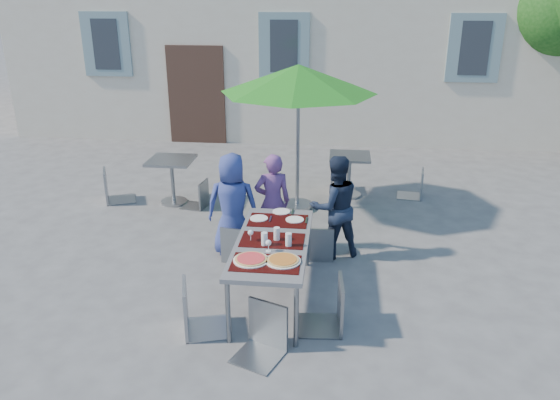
# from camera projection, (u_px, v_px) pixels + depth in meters

# --- Properties ---
(ground) EXTENTS (90.00, 90.00, 0.00)m
(ground) POSITION_uv_depth(u_px,v_px,m) (209.00, 336.00, 5.66)
(ground) COLOR #4C4C4F
(ground) RESTS_ON ground
(dining_table) EXTENTS (0.80, 1.85, 0.76)m
(dining_table) POSITION_uv_depth(u_px,v_px,m) (272.00, 245.00, 6.07)
(dining_table) COLOR #47464B
(dining_table) RESTS_ON ground
(pizza_near_left) EXTENTS (0.37, 0.37, 0.03)m
(pizza_near_left) POSITION_uv_depth(u_px,v_px,m) (251.00, 259.00, 5.59)
(pizza_near_left) COLOR white
(pizza_near_left) RESTS_ON dining_table
(pizza_near_right) EXTENTS (0.37, 0.37, 0.03)m
(pizza_near_right) POSITION_uv_depth(u_px,v_px,m) (283.00, 260.00, 5.57)
(pizza_near_right) COLOR white
(pizza_near_right) RESTS_ON dining_table
(glassware) EXTENTS (0.49, 0.35, 0.15)m
(glassware) POSITION_uv_depth(u_px,v_px,m) (273.00, 238.00, 5.93)
(glassware) COLOR silver
(glassware) RESTS_ON dining_table
(place_settings) EXTENTS (0.70, 0.46, 0.01)m
(place_settings) POSITION_uv_depth(u_px,v_px,m) (279.00, 216.00, 6.66)
(place_settings) COLOR white
(place_settings) RESTS_ON dining_table
(child_0) EXTENTS (0.72, 0.50, 1.40)m
(child_0) POSITION_uv_depth(u_px,v_px,m) (233.00, 205.00, 7.18)
(child_0) COLOR navy
(child_0) RESTS_ON ground
(child_1) EXTENTS (0.56, 0.45, 1.35)m
(child_1) POSITION_uv_depth(u_px,v_px,m) (273.00, 202.00, 7.34)
(child_1) COLOR #653975
(child_1) RESTS_ON ground
(child_2) EXTENTS (0.77, 0.61, 1.39)m
(child_2) POSITION_uv_depth(u_px,v_px,m) (335.00, 207.00, 7.13)
(child_2) COLOR #182236
(child_2) RESTS_ON ground
(chair_0) EXTENTS (0.47, 0.48, 0.95)m
(chair_0) POSITION_uv_depth(u_px,v_px,m) (238.00, 222.00, 7.02)
(chair_0) COLOR gray
(chair_0) RESTS_ON ground
(chair_1) EXTENTS (0.55, 0.55, 0.98)m
(chair_1) POSITION_uv_depth(u_px,v_px,m) (284.00, 217.00, 7.11)
(chair_1) COLOR #91949C
(chair_1) RESTS_ON ground
(chair_2) EXTENTS (0.41, 0.42, 0.89)m
(chair_2) POSITION_uv_depth(u_px,v_px,m) (319.00, 222.00, 7.09)
(chair_2) COLOR gray
(chair_2) RESTS_ON ground
(chair_3) EXTENTS (0.57, 0.57, 1.05)m
(chair_3) POSITION_uv_depth(u_px,v_px,m) (194.00, 279.00, 5.52)
(chair_3) COLOR #94989F
(chair_3) RESTS_ON ground
(chair_4) EXTENTS (0.50, 0.50, 1.05)m
(chair_4) POSITION_uv_depth(u_px,v_px,m) (331.00, 275.00, 5.58)
(chair_4) COLOR gray
(chair_4) RESTS_ON ground
(chair_5) EXTENTS (0.56, 0.57, 0.97)m
(chair_5) POSITION_uv_depth(u_px,v_px,m) (263.00, 302.00, 5.20)
(chair_5) COLOR gray
(chair_5) RESTS_ON ground
(patio_umbrella) EXTENTS (2.39, 2.39, 2.31)m
(patio_umbrella) POSITION_uv_depth(u_px,v_px,m) (299.00, 80.00, 8.17)
(patio_umbrella) COLOR #9C9FA3
(patio_umbrella) RESTS_ON ground
(cafe_table_0) EXTENTS (0.71, 0.71, 0.77)m
(cafe_table_0) POSITION_uv_depth(u_px,v_px,m) (172.00, 173.00, 8.98)
(cafe_table_0) COLOR #9C9FA3
(cafe_table_0) RESTS_ON ground
(bg_chair_l_0) EXTENTS (0.61, 0.61, 1.05)m
(bg_chair_l_0) POSITION_uv_depth(u_px,v_px,m) (110.00, 166.00, 9.03)
(bg_chair_l_0) COLOR gray
(bg_chair_l_0) RESTS_ON ground
(bg_chair_r_0) EXTENTS (0.43, 0.43, 0.85)m
(bg_chair_r_0) POSITION_uv_depth(u_px,v_px,m) (198.00, 179.00, 8.81)
(bg_chair_r_0) COLOR gray
(bg_chair_r_0) RESTS_ON ground
(cafe_table_1) EXTENTS (0.68, 0.68, 0.73)m
(cafe_table_1) POSITION_uv_depth(u_px,v_px,m) (349.00, 169.00, 9.30)
(cafe_table_1) COLOR #9C9FA3
(cafe_table_1) RESTS_ON ground
(bg_chair_l_1) EXTENTS (0.46, 0.46, 1.01)m
(bg_chair_l_1) POSITION_uv_depth(u_px,v_px,m) (339.00, 160.00, 9.45)
(bg_chair_l_1) COLOR gray
(bg_chair_l_1) RESTS_ON ground
(bg_chair_r_1) EXTENTS (0.46, 0.45, 0.92)m
(bg_chair_r_1) POSITION_uv_depth(u_px,v_px,m) (417.00, 167.00, 9.23)
(bg_chair_r_1) COLOR #92989D
(bg_chair_r_1) RESTS_ON ground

